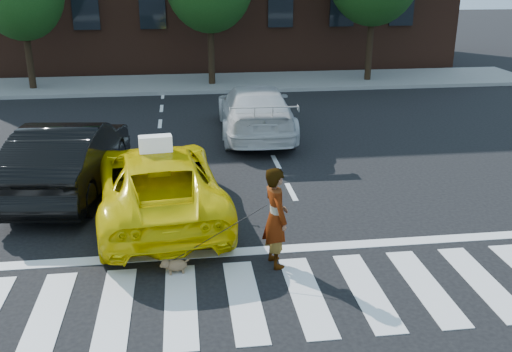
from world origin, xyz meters
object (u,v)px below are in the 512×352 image
at_px(taxi, 158,182).
at_px(white_suv, 255,110).
at_px(dog, 174,265).
at_px(black_sedan, 70,157).
at_px(woman, 276,217).

relative_size(taxi, white_suv, 0.99).
distance_m(white_suv, dog, 8.77).
bearing_deg(taxi, dog, 90.36).
height_order(taxi, dog, taxi).
bearing_deg(white_suv, black_sedan, 42.66).
bearing_deg(white_suv, woman, 87.06).
height_order(white_suv, woman, woman).
relative_size(black_sedan, white_suv, 0.94).
bearing_deg(white_suv, taxi, 66.45).
xyz_separation_m(white_suv, woman, (-0.73, -8.26, 0.13)).
height_order(black_sedan, white_suv, black_sedan).
distance_m(taxi, dog, 2.63).
bearing_deg(white_suv, dog, 75.50).
relative_size(black_sedan, dog, 9.83).
distance_m(woman, dog, 1.92).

